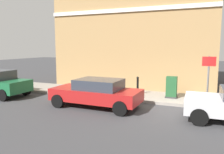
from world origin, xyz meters
name	(u,v)px	position (x,y,z in m)	size (l,w,h in m)	color
ground	(172,109)	(0.00, 0.00, 0.00)	(80.00, 80.00, 0.00)	#38383A
sidewalk	(80,91)	(1.88, 6.00, 0.07)	(2.63, 30.00, 0.15)	gray
corner_building	(142,36)	(6.96, 3.37, 3.67)	(7.63, 10.74, 7.34)	#9E7A4C
car_red	(97,92)	(-0.94, 3.42, 0.72)	(1.97, 4.31, 1.36)	maroon
utility_cabinet	(171,88)	(1.77, 0.30, 0.68)	(0.46, 0.61, 1.15)	#1E4C28
bollard_near_cabinet	(138,85)	(1.87, 2.20, 0.70)	(0.14, 0.14, 1.04)	black
bollard_far_kerb	(102,86)	(0.82, 3.93, 0.70)	(0.14, 0.14, 1.04)	black
street_sign	(208,73)	(0.91, -1.46, 1.66)	(0.08, 0.60, 2.30)	#59595B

